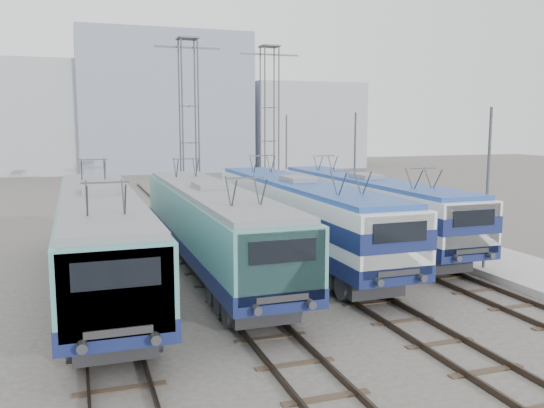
% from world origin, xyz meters
% --- Properties ---
extents(ground, '(160.00, 160.00, 0.00)m').
position_xyz_m(ground, '(0.00, 0.00, 0.00)').
color(ground, '#514C47').
extents(platform, '(4.00, 70.00, 0.30)m').
position_xyz_m(platform, '(10.20, 8.00, 0.15)').
color(platform, '#9E9E99').
rests_on(platform, ground).
extents(locomotive_far_left, '(2.91, 18.38, 3.46)m').
position_xyz_m(locomotive_far_left, '(-6.75, 4.66, 2.29)').
color(locomotive_far_left, '#151E4F').
rests_on(locomotive_far_left, ground).
extents(locomotive_center_left, '(2.84, 17.91, 3.37)m').
position_xyz_m(locomotive_center_left, '(-2.25, 5.72, 2.23)').
color(locomotive_center_left, '#151E4F').
rests_on(locomotive_center_left, ground).
extents(locomotive_center_right, '(2.85, 17.99, 3.38)m').
position_xyz_m(locomotive_center_right, '(2.25, 7.15, 2.30)').
color(locomotive_center_right, '#151E4F').
rests_on(locomotive_center_right, ground).
extents(locomotive_far_right, '(2.73, 17.28, 3.25)m').
position_xyz_m(locomotive_far_right, '(6.75, 8.90, 2.21)').
color(locomotive_far_right, '#151E4F').
rests_on(locomotive_far_right, ground).
extents(catenary_tower_west, '(4.50, 1.20, 12.00)m').
position_xyz_m(catenary_tower_west, '(0.00, 22.00, 6.64)').
color(catenary_tower_west, '#3F4247').
rests_on(catenary_tower_west, ground).
extents(catenary_tower_east, '(4.50, 1.20, 12.00)m').
position_xyz_m(catenary_tower_east, '(6.50, 24.00, 6.64)').
color(catenary_tower_east, '#3F4247').
rests_on(catenary_tower_east, ground).
extents(mast_front, '(0.12, 0.12, 7.00)m').
position_xyz_m(mast_front, '(8.60, 2.00, 3.50)').
color(mast_front, '#3F4247').
rests_on(mast_front, ground).
extents(mast_mid, '(0.12, 0.12, 7.00)m').
position_xyz_m(mast_mid, '(8.60, 14.00, 3.50)').
color(mast_mid, '#3F4247').
rests_on(mast_mid, ground).
extents(mast_rear, '(0.12, 0.12, 7.00)m').
position_xyz_m(mast_rear, '(8.60, 26.00, 3.50)').
color(mast_rear, '#3F4247').
rests_on(mast_rear, ground).
extents(building_west, '(18.00, 12.00, 14.00)m').
position_xyz_m(building_west, '(-14.00, 62.00, 7.00)').
color(building_west, '#9EA6AF').
rests_on(building_west, ground).
extents(building_center, '(22.00, 14.00, 18.00)m').
position_xyz_m(building_center, '(4.00, 62.00, 9.00)').
color(building_center, '#828BA2').
rests_on(building_center, ground).
extents(building_east, '(16.00, 12.00, 12.00)m').
position_xyz_m(building_east, '(24.00, 62.00, 6.00)').
color(building_east, '#9EA6AF').
rests_on(building_east, ground).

